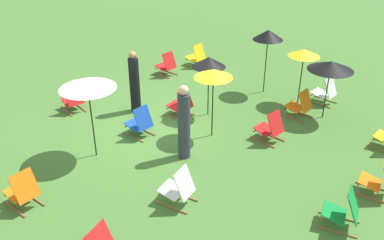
# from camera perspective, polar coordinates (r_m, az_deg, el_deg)

# --- Properties ---
(ground_plane) EXTENTS (40.00, 40.00, 0.00)m
(ground_plane) POSITION_cam_1_polar(r_m,az_deg,el_deg) (11.53, -4.48, -0.33)
(ground_plane) COLOR #477A33
(deckchair_0) EXTENTS (0.48, 0.76, 0.83)m
(deckchair_0) POSITION_cam_1_polar(r_m,az_deg,el_deg) (14.56, -3.51, 7.56)
(deckchair_0) COLOR olive
(deckchair_0) RESTS_ON ground
(deckchair_1) EXTENTS (0.49, 0.77, 0.83)m
(deckchair_1) POSITION_cam_1_polar(r_m,az_deg,el_deg) (10.80, -7.20, -0.37)
(deckchair_1) COLOR olive
(deckchair_1) RESTS_ON ground
(deckchair_3) EXTENTS (0.68, 0.87, 0.83)m
(deckchair_3) POSITION_cam_1_polar(r_m,az_deg,el_deg) (8.37, 20.11, -11.63)
(deckchair_3) COLOR olive
(deckchair_3) RESTS_ON ground
(deckchair_4) EXTENTS (0.62, 0.84, 0.83)m
(deckchair_4) POSITION_cam_1_polar(r_m,az_deg,el_deg) (8.41, -1.88, -9.35)
(deckchair_4) COLOR olive
(deckchair_4) RESTS_ON ground
(deckchair_5) EXTENTS (0.52, 0.79, 0.83)m
(deckchair_5) POSITION_cam_1_polar(r_m,az_deg,el_deg) (10.66, 10.71, -1.07)
(deckchair_5) COLOR olive
(deckchair_5) RESTS_ON ground
(deckchair_6) EXTENTS (0.50, 0.77, 0.83)m
(deckchair_6) POSITION_cam_1_polar(r_m,az_deg,el_deg) (12.00, 14.62, 1.95)
(deckchair_6) COLOR olive
(deckchair_6) RESTS_ON ground
(deckchair_7) EXTENTS (0.62, 0.84, 0.83)m
(deckchair_7) POSITION_cam_1_polar(r_m,az_deg,el_deg) (9.45, 24.29, -7.53)
(deckchair_7) COLOR olive
(deckchair_7) RESTS_ON ground
(deckchair_8) EXTENTS (0.52, 0.79, 0.83)m
(deckchair_8) POSITION_cam_1_polar(r_m,az_deg,el_deg) (9.00, -22.28, -8.99)
(deckchair_8) COLOR olive
(deckchair_8) RESTS_ON ground
(deckchair_9) EXTENTS (0.49, 0.77, 0.83)m
(deckchair_9) POSITION_cam_1_polar(r_m,az_deg,el_deg) (15.37, 0.60, 8.74)
(deckchair_9) COLOR olive
(deckchair_9) RESTS_ON ground
(deckchair_10) EXTENTS (0.58, 0.82, 0.83)m
(deckchair_10) POSITION_cam_1_polar(r_m,az_deg,el_deg) (11.69, -1.51, 2.21)
(deckchair_10) COLOR olive
(deckchair_10) RESTS_ON ground
(deckchair_13) EXTENTS (0.50, 0.78, 0.83)m
(deckchair_13) POSITION_cam_1_polar(r_m,az_deg,el_deg) (13.07, 17.86, 3.71)
(deckchair_13) COLOR olive
(deckchair_13) RESTS_ON ground
(deckchair_14) EXTENTS (0.60, 0.83, 0.83)m
(deckchair_14) POSITION_cam_1_polar(r_m,az_deg,el_deg) (12.47, -16.06, 2.78)
(deckchair_14) COLOR olive
(deckchair_14) RESTS_ON ground
(umbrella_0) EXTENTS (0.92, 0.92, 2.02)m
(umbrella_0) POSITION_cam_1_polar(r_m,az_deg,el_deg) (12.90, 10.43, 11.43)
(umbrella_0) COLOR black
(umbrella_0) RESTS_ON ground
(umbrella_1) EXTENTS (0.92, 0.92, 1.69)m
(umbrella_1) POSITION_cam_1_polar(r_m,az_deg,el_deg) (12.43, 15.16, 8.88)
(umbrella_1) COLOR black
(umbrella_1) RESTS_ON ground
(umbrella_2) EXTENTS (1.23, 1.23, 1.67)m
(umbrella_2) POSITION_cam_1_polar(r_m,az_deg,el_deg) (11.75, 18.55, 7.08)
(umbrella_2) COLOR black
(umbrella_2) RESTS_ON ground
(umbrella_3) EXTENTS (1.28, 1.28, 2.00)m
(umbrella_3) POSITION_cam_1_polar(r_m,az_deg,el_deg) (9.48, -14.20, 4.89)
(umbrella_3) COLOR black
(umbrella_3) RESTS_ON ground
(umbrella_4) EXTENTS (0.93, 0.93, 1.73)m
(umbrella_4) POSITION_cam_1_polar(r_m,az_deg,el_deg) (11.32, 2.33, 7.97)
(umbrella_4) COLOR black
(umbrella_4) RESTS_ON ground
(umbrella_5) EXTENTS (0.96, 0.96, 1.84)m
(umbrella_5) POSITION_cam_1_polar(r_m,az_deg,el_deg) (10.14, 2.95, 6.38)
(umbrella_5) COLOR black
(umbrella_5) RESTS_ON ground
(person_0) EXTENTS (0.35, 0.35, 1.81)m
(person_0) POSITION_cam_1_polar(r_m,az_deg,el_deg) (11.90, -7.90, 5.03)
(person_0) COLOR black
(person_0) RESTS_ON ground
(person_1) EXTENTS (0.30, 0.30, 1.85)m
(person_1) POSITION_cam_1_polar(r_m,az_deg,el_deg) (9.58, -1.11, -0.53)
(person_1) COLOR #333847
(person_1) RESTS_ON ground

